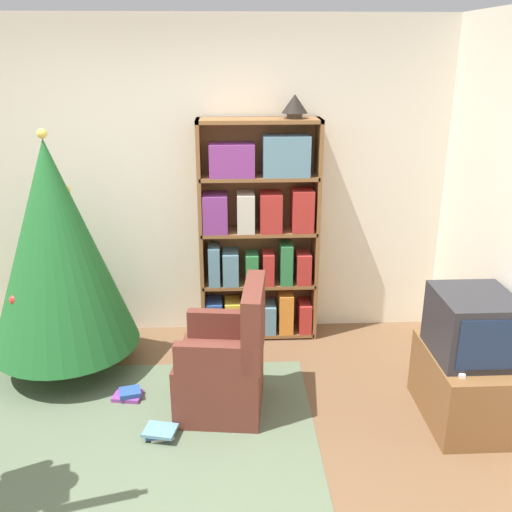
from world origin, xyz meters
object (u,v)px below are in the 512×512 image
at_px(bookshelf, 258,237).
at_px(table_lamp, 295,105).
at_px(television, 472,325).
at_px(christmas_tree, 56,248).
at_px(armchair, 226,367).

xyz_separation_m(bookshelf, table_lamp, (0.28, 0.01, 1.05)).
bearing_deg(television, christmas_tree, 164.52).
distance_m(bookshelf, table_lamp, 1.09).
height_order(television, table_lamp, table_lamp).
xyz_separation_m(christmas_tree, table_lamp, (1.76, 0.50, 0.95)).
bearing_deg(armchair, christmas_tree, -109.11).
xyz_separation_m(television, christmas_tree, (-2.78, 0.77, 0.30)).
distance_m(bookshelf, armchair, 1.24).
bearing_deg(bookshelf, television, -44.20).
relative_size(bookshelf, table_lamp, 9.18).
distance_m(television, christmas_tree, 2.90).
height_order(christmas_tree, table_lamp, table_lamp).
bearing_deg(armchair, bookshelf, 172.54).
relative_size(television, christmas_tree, 0.28).
height_order(christmas_tree, armchair, christmas_tree).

